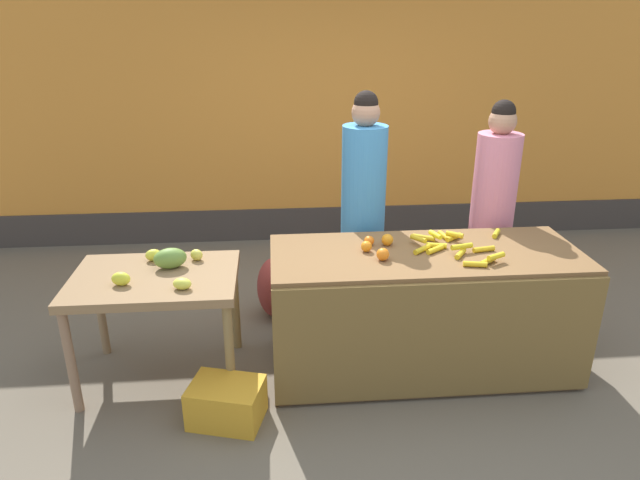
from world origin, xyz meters
The scene contains 11 objects.
ground_plane centered at (0.00, 0.00, 0.00)m, with size 24.00×24.00×0.00m, color #665B4C.
market_wall_back centered at (0.00, 2.68, 1.40)m, with size 8.38×0.23×2.87m.
fruit_stall_counter centered at (0.37, -0.01, 0.44)m, with size 2.10×0.85×0.89m.
side_table_wooden centered at (-1.45, 0.00, 0.69)m, with size 1.08×0.78×0.78m.
banana_bunch_pile centered at (0.57, 0.03, 0.91)m, with size 0.73×0.62×0.07m.
orange_pile centered at (0.04, 0.04, 0.92)m, with size 0.24×0.34×0.08m.
mango_papaya_pile centered at (-1.38, 0.08, 0.84)m, with size 0.55×0.57×0.14m.
vendor_woman_blue_shirt centered at (0.04, 0.66, 0.95)m, with size 0.34×0.34×1.87m.
vendor_woman_pink_shirt centered at (1.07, 0.67, 0.91)m, with size 0.34×0.34×1.80m.
produce_crate centered at (-0.98, -0.51, 0.13)m, with size 0.44×0.32×0.26m, color gold.
produce_sack centered at (-0.66, 0.80, 0.26)m, with size 0.36×0.30×0.52m, color maroon.
Camera 1 is at (-0.65, -3.46, 2.38)m, focal length 31.90 mm.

